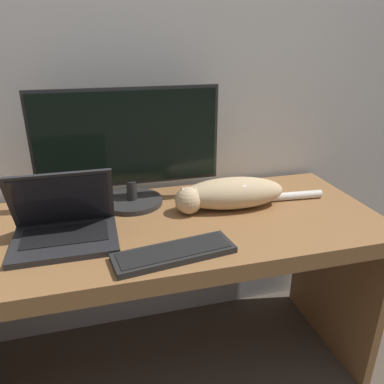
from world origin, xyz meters
TOP-DOWN VIEW (x-y plane):
  - wall_back at (0.00, 0.72)m, footprint 6.40×0.06m
  - desk at (0.00, 0.33)m, footprint 1.65×0.66m
  - monitor at (-0.06, 0.52)m, footprint 0.69×0.24m
  - laptop at (-0.30, 0.29)m, footprint 0.33×0.25m
  - external_keyboard at (0.02, 0.10)m, footprint 0.38×0.17m
  - cat at (0.30, 0.38)m, footprint 0.62×0.18m
  - small_toy at (0.35, 0.50)m, footprint 0.05×0.05m

SIDE VIEW (x-z plane):
  - desk at x=0.00m, z-range 0.22..0.93m
  - external_keyboard at x=0.02m, z-range 0.71..0.74m
  - small_toy at x=0.35m, z-range 0.71..0.76m
  - laptop at x=-0.30m, z-range 0.64..0.88m
  - cat at x=0.30m, z-range 0.72..0.84m
  - monitor at x=-0.06m, z-range 0.72..1.17m
  - wall_back at x=0.00m, z-range 0.00..2.60m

